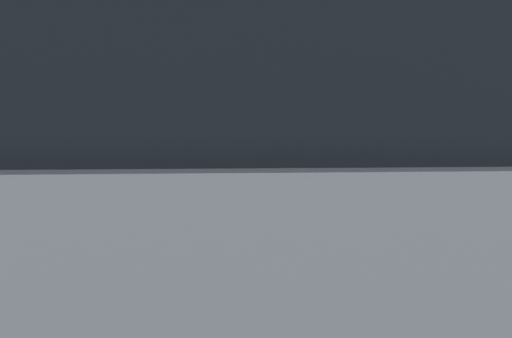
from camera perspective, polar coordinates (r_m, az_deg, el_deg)
The scene contains 4 objects.
parking_meter at distance 3.17m, azimuth 6.68°, elevation 3.52°, with size 0.17×0.18×1.55m.
pedestrian_at_meter at distance 3.11m, azimuth -3.17°, elevation -0.15°, with size 0.61×0.57×1.61m.
background_railing at distance 5.84m, azimuth -0.63°, elevation -0.73°, with size 24.06×0.06×1.03m.
backdrop_wall at distance 7.60m, azimuth -2.95°, elevation 7.56°, with size 32.00×0.50×3.80m, color brown.
Camera 1 is at (-1.02, -2.75, 1.17)m, focal length 59.13 mm.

